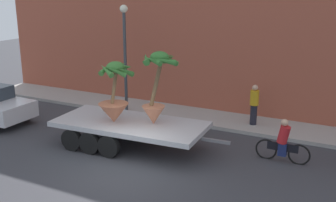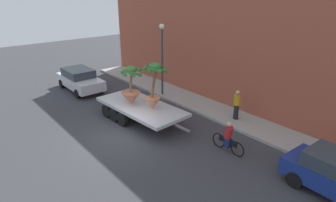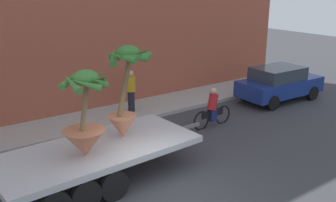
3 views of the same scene
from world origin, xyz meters
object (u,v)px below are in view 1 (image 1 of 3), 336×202
at_px(flatbed_trailer, 124,126).
at_px(potted_palm_middle, 114,100).
at_px(street_lamp, 125,44).
at_px(pedestrian_near_gate, 254,104).
at_px(cyclist, 283,143).
at_px(potted_palm_rear, 156,89).

xyz_separation_m(flatbed_trailer, potted_palm_middle, (-0.19, -0.30, 1.06)).
distance_m(flatbed_trailer, street_lamp, 4.77).
bearing_deg(potted_palm_middle, street_lamp, 117.37).
relative_size(flatbed_trailer, pedestrian_near_gate, 3.87).
relative_size(flatbed_trailer, potted_palm_middle, 2.93).
relative_size(cyclist, pedestrian_near_gate, 1.08).
bearing_deg(flatbed_trailer, street_lamp, 121.69).
height_order(potted_palm_rear, street_lamp, street_lamp).
relative_size(flatbed_trailer, cyclist, 3.59).
distance_m(pedestrian_near_gate, street_lamp, 6.29).
xyz_separation_m(flatbed_trailer, potted_palm_rear, (1.26, 0.18, 1.53)).
xyz_separation_m(potted_palm_rear, potted_palm_middle, (-1.45, -0.49, -0.46)).
xyz_separation_m(flatbed_trailer, cyclist, (5.53, 1.24, -0.10)).
bearing_deg(pedestrian_near_gate, flatbed_trailer, -131.86).
bearing_deg(potted_palm_middle, cyclist, 15.04).
height_order(pedestrian_near_gate, street_lamp, street_lamp).
distance_m(flatbed_trailer, cyclist, 5.67).
bearing_deg(flatbed_trailer, potted_palm_rear, 8.36).
bearing_deg(cyclist, potted_palm_middle, -164.96).
relative_size(potted_palm_rear, street_lamp, 0.55).
distance_m(potted_palm_rear, cyclist, 4.69).
height_order(potted_palm_middle, pedestrian_near_gate, potted_palm_middle).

